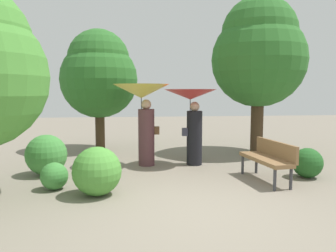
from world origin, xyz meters
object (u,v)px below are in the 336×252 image
object	(u,v)px
person_left	(143,104)
park_bench	(269,157)
person_right	(192,109)
tree_mid_left	(99,73)
tree_near_right	(259,52)

from	to	relation	value
person_left	park_bench	xyz separation A→B (m)	(2.52, -1.79, -1.05)
person_left	person_right	bearing A→B (deg)	-101.66
person_left	person_right	size ratio (longest dim) A/B	1.07
person_left	tree_mid_left	xyz separation A→B (m)	(-1.27, 2.49, 0.87)
person_left	person_right	distance (m)	1.23
tree_mid_left	park_bench	bearing A→B (deg)	-48.49
person_right	tree_near_right	distance (m)	3.15
person_left	tree_mid_left	bearing A→B (deg)	18.55
tree_near_right	tree_mid_left	bearing A→B (deg)	166.94
person_right	park_bench	xyz separation A→B (m)	(1.30, -1.72, -0.92)
tree_near_right	person_left	bearing A→B (deg)	-158.60
tree_near_right	tree_mid_left	distance (m)	4.95
person_left	person_right	xyz separation A→B (m)	(1.22, -0.07, -0.13)
park_bench	tree_mid_left	bearing A→B (deg)	-145.15
person_right	tree_mid_left	xyz separation A→B (m)	(-2.49, 2.56, 1.00)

